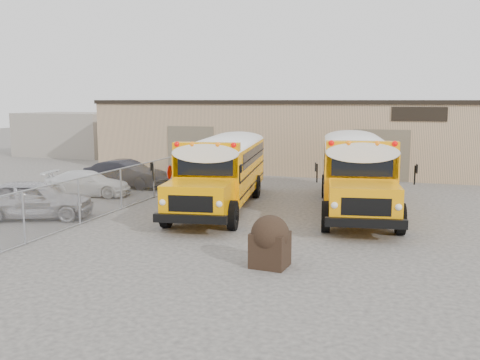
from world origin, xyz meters
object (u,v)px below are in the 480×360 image
(school_bus_right, at_px, (349,151))
(tarp_bundle, at_px, (270,240))
(car_silver, at_px, (33,199))
(car_white, at_px, (88,183))
(car_dark, at_px, (126,174))
(school_bus_left, at_px, (244,152))

(school_bus_right, bearing_deg, tarp_bundle, -90.67)
(school_bus_right, distance_m, car_silver, 16.76)
(tarp_bundle, distance_m, car_white, 14.16)
(school_bus_right, xyz_separation_m, car_white, (-11.76, -7.65, -1.25))
(car_dark, bearing_deg, car_white, 172.15)
(school_bus_right, height_order, tarp_bundle, school_bus_right)
(car_white, bearing_deg, school_bus_left, -56.03)
(school_bus_right, height_order, car_silver, school_bus_right)
(car_white, relative_size, car_dark, 0.96)
(school_bus_left, relative_size, car_silver, 2.37)
(school_bus_left, relative_size, tarp_bundle, 7.32)
(car_silver, bearing_deg, car_dark, -18.45)
(tarp_bundle, bearing_deg, school_bus_right, 89.33)
(school_bus_left, distance_m, car_white, 8.74)
(tarp_bundle, relative_size, car_white, 0.35)
(school_bus_left, height_order, car_white, school_bus_left)
(school_bus_left, xyz_separation_m, car_dark, (-5.69, -3.22, -1.08))
(school_bus_left, relative_size, car_dark, 2.47)
(school_bus_left, relative_size, school_bus_right, 0.97)
(car_dark, bearing_deg, school_bus_left, -59.57)
(school_bus_left, height_order, school_bus_right, school_bus_right)
(school_bus_left, bearing_deg, car_dark, -150.52)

